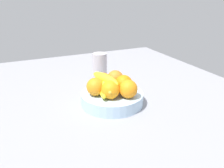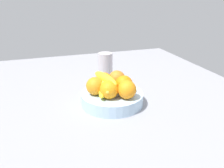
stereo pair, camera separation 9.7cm
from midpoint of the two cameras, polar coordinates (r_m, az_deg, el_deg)
name	(u,v)px [view 2 (the right image)]	position (r cm, az deg, el deg)	size (l,w,h in cm)	color
ground_plane	(117,110)	(99.66, 4.14, -6.49)	(180.00, 140.00, 3.00)	gray
fruit_bowl	(112,98)	(100.54, 2.77, -3.54)	(27.19, 27.19, 5.23)	#A9C9E3
orange_front_left	(124,84)	(98.47, 5.80, -0.11)	(7.66, 7.66, 7.66)	orange
orange_front_right	(117,79)	(104.29, 3.89, 1.27)	(7.66, 7.66, 7.66)	orange
orange_center	(104,81)	(101.49, 0.77, 0.71)	(7.66, 7.66, 7.66)	orange
orange_back_left	(95,86)	(96.14, -1.37, -0.57)	(7.66, 7.66, 7.66)	orange
orange_back_right	(109,90)	(92.75, 2.24, -1.46)	(7.66, 7.66, 7.66)	orange
orange_top_stack	(127,90)	(93.29, 6.74, -1.46)	(7.66, 7.66, 7.66)	orange
banana_bunch	(104,84)	(97.14, 0.96, -0.07)	(18.83, 10.58, 8.40)	yellow
thermos_tumbler	(105,67)	(124.65, 0.58, 4.23)	(7.82, 7.82, 15.42)	#BCB4BB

